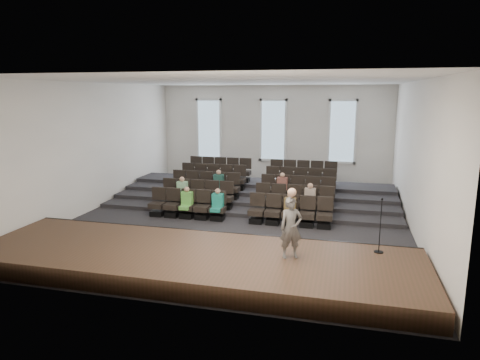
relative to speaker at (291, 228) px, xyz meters
name	(u,v)px	position (x,y,z in m)	size (l,w,h in m)	color
ground	(241,217)	(-2.50, 4.84, -1.28)	(14.00, 14.00, 0.00)	black
ceiling	(241,81)	(-2.50, 4.84, 3.73)	(12.00, 14.00, 0.02)	white
wall_back	(273,134)	(-2.50, 11.86, 1.22)	(12.00, 0.04, 5.00)	white
wall_front	(160,194)	(-2.50, -2.18, 1.22)	(12.00, 0.04, 5.00)	white
wall_left	(95,146)	(-8.52, 4.84, 1.22)	(0.04, 14.00, 5.00)	white
wall_right	(416,157)	(3.52, 4.84, 1.22)	(0.04, 14.00, 5.00)	white
stage	(194,261)	(-2.50, -0.26, -1.03)	(11.80, 3.60, 0.50)	#40281B
stage_lip	(214,239)	(-2.50, 1.51, -1.03)	(11.80, 0.06, 0.52)	black
risers	(258,193)	(-2.50, 8.01, -1.08)	(11.80, 4.80, 0.60)	black
seating_rows	(250,191)	(-2.50, 6.38, -0.60)	(6.80, 4.70, 1.67)	black
windows	(273,130)	(-2.50, 11.79, 1.42)	(8.44, 0.10, 3.24)	white
audience	(240,194)	(-2.61, 5.14, -0.47)	(5.45, 2.64, 1.10)	#61B94A
speaker	(291,228)	(0.00, 0.00, 0.00)	(0.57, 0.37, 1.56)	#565351
mic_stand	(380,236)	(2.19, 0.92, -0.34)	(0.24, 0.24, 1.46)	black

